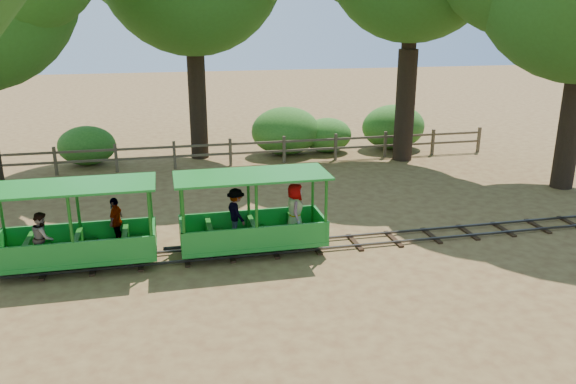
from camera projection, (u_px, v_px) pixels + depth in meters
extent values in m
plane|color=olive|center=(315.00, 247.00, 13.31)|extent=(90.00, 90.00, 0.00)
cube|color=#3F3D3A|center=(318.00, 249.00, 13.01)|extent=(22.00, 0.05, 0.05)
cube|color=#3F3D3A|center=(312.00, 239.00, 13.56)|extent=(22.00, 0.05, 0.05)
cube|color=#382314|center=(315.00, 246.00, 13.30)|extent=(0.12, 1.00, 0.05)
cube|color=#382314|center=(94.00, 266.00, 12.25)|extent=(0.12, 1.00, 0.05)
cube|color=#382314|center=(503.00, 229.00, 14.35)|extent=(0.12, 1.00, 0.05)
cube|color=#1C8027|center=(79.00, 255.00, 12.11)|extent=(3.28, 1.25, 0.10)
cube|color=#175F15|center=(80.00, 260.00, 12.14)|extent=(2.95, 0.48, 0.14)
cube|color=#1C8027|center=(74.00, 253.00, 11.47)|extent=(3.28, 0.06, 0.48)
cube|color=#1C8027|center=(81.00, 232.00, 12.57)|extent=(3.28, 0.06, 0.48)
cube|color=#1C8027|center=(71.00, 186.00, 11.64)|extent=(3.42, 1.40, 0.05)
cylinder|color=#175F15|center=(2.00, 218.00, 12.08)|extent=(0.07, 0.07, 1.54)
cylinder|color=#175F15|center=(151.00, 225.00, 11.67)|extent=(0.07, 0.07, 1.54)
cylinder|color=#175F15|center=(151.00, 207.00, 12.73)|extent=(0.07, 0.07, 1.54)
cube|color=#175F15|center=(29.00, 248.00, 11.83)|extent=(0.12, 1.06, 0.39)
cube|color=#175F15|center=(78.00, 244.00, 12.04)|extent=(0.12, 1.06, 0.39)
cube|color=#175F15|center=(125.00, 241.00, 12.24)|extent=(0.12, 1.06, 0.39)
cylinder|color=black|center=(24.00, 269.00, 11.61)|extent=(0.27, 0.06, 0.27)
cylinder|color=black|center=(31.00, 256.00, 12.22)|extent=(0.27, 0.06, 0.27)
cylinder|color=black|center=(129.00, 260.00, 12.05)|extent=(0.27, 0.06, 0.27)
cylinder|color=black|center=(130.00, 248.00, 12.66)|extent=(0.27, 0.06, 0.27)
imported|color=gray|center=(43.00, 237.00, 11.49)|extent=(0.49, 0.59, 1.09)
imported|color=gray|center=(116.00, 221.00, 12.44)|extent=(0.44, 0.68, 1.08)
cube|color=#1C8027|center=(253.00, 240.00, 12.90)|extent=(3.28, 1.25, 0.10)
cube|color=#175F15|center=(253.00, 245.00, 12.94)|extent=(2.95, 0.48, 0.14)
cube|color=#1C8027|center=(257.00, 238.00, 12.27)|extent=(3.28, 0.06, 0.48)
cube|color=#1C8027|center=(249.00, 220.00, 13.36)|extent=(3.28, 0.06, 0.48)
cube|color=#1C8027|center=(252.00, 176.00, 12.44)|extent=(3.42, 1.40, 0.05)
cylinder|color=#175F15|center=(184.00, 222.00, 11.82)|extent=(0.07, 0.07, 1.54)
cylinder|color=#175F15|center=(181.00, 205.00, 12.87)|extent=(0.07, 0.07, 1.54)
cylinder|color=#175F15|center=(326.00, 211.00, 12.47)|extent=(0.07, 0.07, 1.54)
cylinder|color=#175F15|center=(313.00, 196.00, 13.53)|extent=(0.07, 0.07, 1.54)
cube|color=#175F15|center=(210.00, 234.00, 12.63)|extent=(0.12, 1.06, 0.39)
cube|color=#175F15|center=(253.00, 230.00, 12.83)|extent=(0.12, 1.06, 0.39)
cube|color=#175F15|center=(295.00, 227.00, 13.04)|extent=(0.12, 1.06, 0.39)
cylinder|color=black|center=(209.00, 253.00, 12.40)|extent=(0.27, 0.06, 0.27)
cylinder|color=black|center=(206.00, 242.00, 13.01)|extent=(0.27, 0.06, 0.27)
cylinder|color=black|center=(301.00, 245.00, 12.84)|extent=(0.27, 0.06, 0.27)
cylinder|color=black|center=(294.00, 234.00, 13.45)|extent=(0.27, 0.06, 0.27)
imported|color=gray|center=(236.00, 212.00, 12.91)|extent=(0.60, 0.82, 1.13)
imported|color=gray|center=(295.00, 210.00, 12.79)|extent=(0.51, 0.69, 1.28)
cylinder|color=#2D2116|center=(198.00, 107.00, 21.14)|extent=(0.66, 0.66, 3.91)
cylinder|color=#2D2116|center=(194.00, 22.00, 20.22)|extent=(0.50, 0.50, 2.23)
cylinder|color=#2D2116|center=(405.00, 106.00, 20.82)|extent=(0.72, 0.72, 4.10)
cylinder|color=#2D2116|center=(411.00, 15.00, 19.86)|extent=(0.54, 0.54, 2.34)
cylinder|color=#2D2116|center=(569.00, 132.00, 17.45)|extent=(0.68, 0.68, 3.56)
cube|color=brown|center=(55.00, 161.00, 19.14)|extent=(0.10, 0.10, 1.00)
cube|color=brown|center=(116.00, 158.00, 19.55)|extent=(0.10, 0.10, 1.00)
cube|color=brown|center=(174.00, 155.00, 19.97)|extent=(0.10, 0.10, 1.00)
cube|color=brown|center=(230.00, 152.00, 20.39)|extent=(0.10, 0.10, 1.00)
cube|color=brown|center=(284.00, 150.00, 20.81)|extent=(0.10, 0.10, 1.00)
cube|color=brown|center=(336.00, 147.00, 21.23)|extent=(0.10, 0.10, 1.00)
cube|color=brown|center=(385.00, 144.00, 21.65)|extent=(0.10, 0.10, 1.00)
cube|color=brown|center=(433.00, 142.00, 22.07)|extent=(0.10, 0.10, 1.00)
cube|color=brown|center=(479.00, 140.00, 22.49)|extent=(0.10, 0.10, 1.00)
cube|color=brown|center=(257.00, 143.00, 20.51)|extent=(18.00, 0.06, 0.08)
cube|color=brown|center=(258.00, 152.00, 20.62)|extent=(18.00, 0.06, 0.08)
ellipsoid|color=#2D6B1E|center=(87.00, 146.00, 20.47)|extent=(2.07, 1.59, 1.43)
ellipsoid|color=#2D6B1E|center=(286.00, 131.00, 21.96)|extent=(2.70, 2.08, 1.87)
ellipsoid|color=#2D6B1E|center=(327.00, 135.00, 22.39)|extent=(1.99, 1.53, 1.38)
ellipsoid|color=#2D6B1E|center=(393.00, 127.00, 22.92)|extent=(2.61, 2.01, 1.81)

